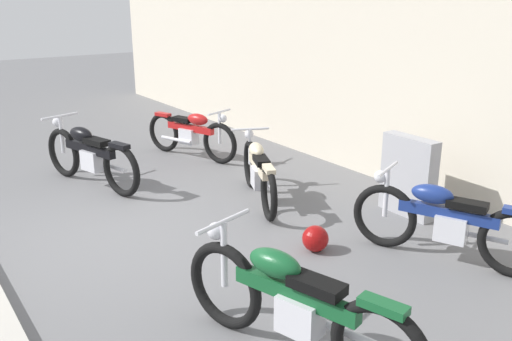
{
  "coord_description": "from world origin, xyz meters",
  "views": [
    {
      "loc": [
        5.94,
        -2.17,
        2.76
      ],
      "look_at": [
        0.32,
        1.75,
        0.55
      ],
      "focal_mm": 38.81,
      "sensor_mm": 36.0,
      "label": 1
    }
  ],
  "objects_px": {
    "helmet": "(315,239)",
    "motorcycle_cream": "(259,172)",
    "motorcycle_black": "(90,155)",
    "motorcycle_green": "(293,304)",
    "stone_marker": "(408,176)",
    "motorcycle_red": "(191,133)",
    "motorcycle_blue": "(445,221)"
  },
  "relations": [
    {
      "from": "motorcycle_black",
      "to": "motorcycle_cream",
      "type": "bearing_deg",
      "value": -155.87
    },
    {
      "from": "helmet",
      "to": "motorcycle_cream",
      "type": "height_order",
      "value": "motorcycle_cream"
    },
    {
      "from": "motorcycle_green",
      "to": "motorcycle_black",
      "type": "xyz_separation_m",
      "value": [
        -4.95,
        0.11,
        -0.01
      ]
    },
    {
      "from": "stone_marker",
      "to": "helmet",
      "type": "distance_m",
      "value": 1.73
    },
    {
      "from": "helmet",
      "to": "motorcycle_green",
      "type": "distance_m",
      "value": 1.97
    },
    {
      "from": "motorcycle_red",
      "to": "motorcycle_blue",
      "type": "bearing_deg",
      "value": -15.64
    },
    {
      "from": "stone_marker",
      "to": "motorcycle_black",
      "type": "distance_m",
      "value": 4.55
    },
    {
      "from": "stone_marker",
      "to": "motorcycle_blue",
      "type": "height_order",
      "value": "stone_marker"
    },
    {
      "from": "motorcycle_green",
      "to": "motorcycle_blue",
      "type": "distance_m",
      "value": 2.41
    },
    {
      "from": "motorcycle_black",
      "to": "motorcycle_blue",
      "type": "distance_m",
      "value": 5.09
    },
    {
      "from": "helmet",
      "to": "motorcycle_green",
      "type": "relative_size",
      "value": 0.14
    },
    {
      "from": "motorcycle_green",
      "to": "motorcycle_cream",
      "type": "height_order",
      "value": "motorcycle_green"
    },
    {
      "from": "motorcycle_cream",
      "to": "helmet",
      "type": "bearing_deg",
      "value": -168.99
    },
    {
      "from": "stone_marker",
      "to": "motorcycle_black",
      "type": "xyz_separation_m",
      "value": [
        -3.44,
        -2.98,
        -0.04
      ]
    },
    {
      "from": "stone_marker",
      "to": "motorcycle_green",
      "type": "xyz_separation_m",
      "value": [
        1.5,
        -3.09,
        -0.04
      ]
    },
    {
      "from": "motorcycle_green",
      "to": "motorcycle_cream",
      "type": "xyz_separation_m",
      "value": [
        -2.97,
        1.77,
        -0.05
      ]
    },
    {
      "from": "motorcycle_blue",
      "to": "stone_marker",
      "type": "bearing_deg",
      "value": -55.62
    },
    {
      "from": "motorcycle_black",
      "to": "motorcycle_blue",
      "type": "xyz_separation_m",
      "value": [
        4.55,
        2.27,
        -0.02
      ]
    },
    {
      "from": "motorcycle_blue",
      "to": "motorcycle_cream",
      "type": "bearing_deg",
      "value": -9.82
    },
    {
      "from": "motorcycle_cream",
      "to": "motorcycle_blue",
      "type": "relative_size",
      "value": 0.95
    },
    {
      "from": "motorcycle_blue",
      "to": "motorcycle_red",
      "type": "bearing_deg",
      "value": -19.33
    },
    {
      "from": "motorcycle_green",
      "to": "motorcycle_red",
      "type": "distance_m",
      "value": 5.79
    },
    {
      "from": "motorcycle_red",
      "to": "motorcycle_black",
      "type": "distance_m",
      "value": 2.0
    },
    {
      "from": "motorcycle_green",
      "to": "motorcycle_black",
      "type": "distance_m",
      "value": 4.95
    },
    {
      "from": "motorcycle_red",
      "to": "motorcycle_green",
      "type": "bearing_deg",
      "value": -40.13
    },
    {
      "from": "motorcycle_red",
      "to": "helmet",
      "type": "bearing_deg",
      "value": -28.47
    },
    {
      "from": "stone_marker",
      "to": "motorcycle_green",
      "type": "bearing_deg",
      "value": -64.05
    },
    {
      "from": "stone_marker",
      "to": "motorcycle_cream",
      "type": "relative_size",
      "value": 0.56
    },
    {
      "from": "stone_marker",
      "to": "motorcycle_green",
      "type": "relative_size",
      "value": 0.48
    },
    {
      "from": "stone_marker",
      "to": "motorcycle_black",
      "type": "relative_size",
      "value": 0.49
    },
    {
      "from": "stone_marker",
      "to": "motorcycle_blue",
      "type": "xyz_separation_m",
      "value": [
        1.11,
        -0.71,
        -0.07
      ]
    },
    {
      "from": "motorcycle_green",
      "to": "motorcycle_blue",
      "type": "height_order",
      "value": "motorcycle_green"
    }
  ]
}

